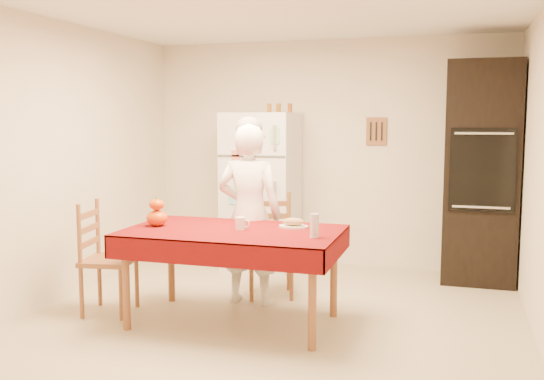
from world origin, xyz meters
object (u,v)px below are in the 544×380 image
at_px(refrigerator, 262,191).
at_px(oven_cabinet, 481,173).
at_px(pumpkin_lower, 157,218).
at_px(wine_glass, 314,226).
at_px(dining_table, 233,238).
at_px(chair_left, 102,254).
at_px(seated_woman, 249,214).
at_px(coffee_mug, 240,223).
at_px(bread_plate, 294,227).
at_px(chair_far, 270,241).

relative_size(refrigerator, oven_cabinet, 0.77).
relative_size(oven_cabinet, pumpkin_lower, 12.61).
bearing_deg(oven_cabinet, wine_glass, -121.20).
relative_size(oven_cabinet, dining_table, 1.29).
relative_size(chair_left, wine_glass, 5.40).
xyz_separation_m(dining_table, seated_woman, (-0.05, 0.55, 0.11)).
distance_m(refrigerator, seated_woman, 1.36).
relative_size(refrigerator, chair_left, 1.79).
relative_size(dining_table, seated_woman, 1.06).
height_order(chair_left, seated_woman, seated_woman).
height_order(oven_cabinet, dining_table, oven_cabinet).
bearing_deg(chair_left, coffee_mug, -95.07).
bearing_deg(seated_woman, coffee_mug, 100.34).
distance_m(pumpkin_lower, bread_plate, 1.12).
bearing_deg(chair_left, dining_table, -95.54).
relative_size(refrigerator, wine_glass, 9.66).
bearing_deg(chair_far, seated_woman, -126.01).
distance_m(dining_table, pumpkin_lower, 0.67).
distance_m(chair_left, bread_plate, 1.64).
bearing_deg(chair_far, pumpkin_lower, -147.92).
xyz_separation_m(oven_cabinet, chair_far, (-1.87, -1.04, -0.59)).
xyz_separation_m(dining_table, wine_glass, (0.69, -0.12, 0.16)).
xyz_separation_m(pumpkin_lower, bread_plate, (1.09, 0.24, -0.06)).
relative_size(coffee_mug, wine_glass, 0.57).
distance_m(pumpkin_lower, wine_glass, 1.35).
height_order(seated_woman, wine_glass, seated_woman).
distance_m(dining_table, chair_left, 1.17).
relative_size(dining_table, pumpkin_lower, 9.74).
distance_m(coffee_mug, pumpkin_lower, 0.72).
xyz_separation_m(coffee_mug, wine_glass, (0.63, -0.13, 0.04)).
xyz_separation_m(dining_table, coffee_mug, (0.06, 0.01, 0.12)).
bearing_deg(chair_left, chair_far, -61.00).
bearing_deg(dining_table, refrigerator, 101.02).
height_order(dining_table, bread_plate, bread_plate).
xyz_separation_m(refrigerator, coffee_mug, (0.42, -1.85, -0.04)).
bearing_deg(wine_glass, chair_left, 178.70).
relative_size(coffee_mug, pumpkin_lower, 0.57).
bearing_deg(pumpkin_lower, wine_glass, -4.00).
bearing_deg(bread_plate, dining_table, -153.38).
relative_size(dining_table, wine_glass, 9.66).
relative_size(chair_left, seated_woman, 0.59).
height_order(coffee_mug, bread_plate, coffee_mug).
relative_size(pumpkin_lower, bread_plate, 0.73).
bearing_deg(refrigerator, oven_cabinet, 1.18).
bearing_deg(refrigerator, dining_table, -78.98).
bearing_deg(chair_far, dining_table, -112.68).
distance_m(oven_cabinet, bread_plate, 2.27).
xyz_separation_m(refrigerator, pumpkin_lower, (-0.29, -1.89, -0.02)).
distance_m(refrigerator, chair_left, 2.12).
bearing_deg(seated_woman, pumpkin_lower, 41.89).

